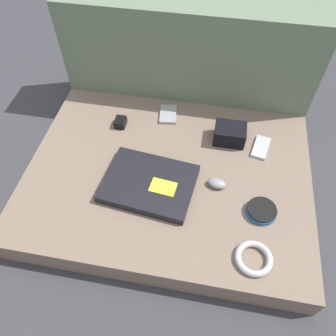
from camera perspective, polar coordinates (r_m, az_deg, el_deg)
The scene contains 11 objects.
ground_plane at distance 1.30m, azimuth 0.00°, elevation -3.30°, with size 8.00×8.00×0.00m, color #38383D.
couch_seat at distance 1.26m, azimuth 0.00°, elevation -1.98°, with size 1.05×0.79×0.10m.
couch_backrest at distance 1.48m, azimuth 3.60°, elevation 18.25°, with size 1.05×0.20×0.50m.
laptop at distance 1.17m, azimuth -3.29°, elevation -2.69°, with size 0.34×0.27×0.03m.
computer_mouse at distance 1.18m, azimuth 8.49°, elevation -2.65°, with size 0.07×0.05×0.03m.
speaker_puck at distance 1.15m, azimuth 15.97°, elevation -7.17°, with size 0.10×0.10×0.02m.
phone_silver at distance 1.42m, azimuth 0.03°, elevation 9.36°, with size 0.08×0.12×0.01m.
phone_black at distance 1.34m, azimuth 15.86°, elevation 3.47°, with size 0.08×0.12×0.01m.
camera_pouch at distance 1.32m, azimuth 10.70°, elevation 5.87°, with size 0.12×0.09×0.07m.
charger_brick at distance 1.38m, azimuth -8.28°, elevation 7.88°, with size 0.04×0.05×0.03m.
cable_coil at distance 1.07m, azimuth 14.70°, elevation -14.97°, with size 0.12×0.12×0.02m.
Camera 1 is at (0.13, -0.72, 1.07)m, focal length 35.00 mm.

